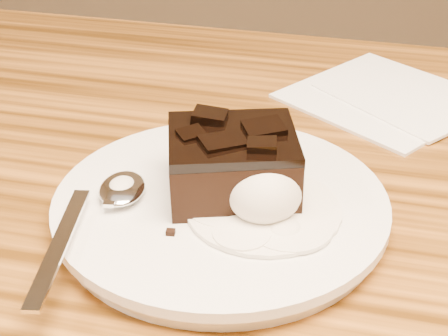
% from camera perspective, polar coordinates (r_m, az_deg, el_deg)
% --- Properties ---
extents(plate, '(0.25, 0.25, 0.02)m').
position_cam_1_polar(plate, '(0.52, -0.26, -3.35)').
color(plate, white).
rests_on(plate, dining_table).
extents(brownie, '(0.11, 0.10, 0.04)m').
position_cam_1_polar(brownie, '(0.51, 0.69, 0.06)').
color(brownie, black).
rests_on(brownie, plate).
extents(ice_cream_scoop, '(0.05, 0.06, 0.05)m').
position_cam_1_polar(ice_cream_scoop, '(0.49, 3.27, -1.77)').
color(ice_cream_scoop, silver).
rests_on(ice_cream_scoop, plate).
extents(melt_puddle, '(0.11, 0.11, 0.00)m').
position_cam_1_polar(melt_puddle, '(0.50, 3.21, -3.41)').
color(melt_puddle, white).
rests_on(melt_puddle, plate).
extents(spoon, '(0.07, 0.19, 0.01)m').
position_cam_1_polar(spoon, '(0.52, -8.17, -1.80)').
color(spoon, silver).
rests_on(spoon, plate).
extents(napkin, '(0.23, 0.23, 0.01)m').
position_cam_1_polar(napkin, '(0.73, 12.78, 5.63)').
color(napkin, white).
rests_on(napkin, dining_table).
extents(crumb_a, '(0.01, 0.01, 0.00)m').
position_cam_1_polar(crumb_a, '(0.48, -4.31, -5.18)').
color(crumb_a, black).
rests_on(crumb_a, plate).
extents(crumb_b, '(0.01, 0.01, 0.00)m').
position_cam_1_polar(crumb_b, '(0.51, 1.61, -3.13)').
color(crumb_b, black).
rests_on(crumb_b, plate).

